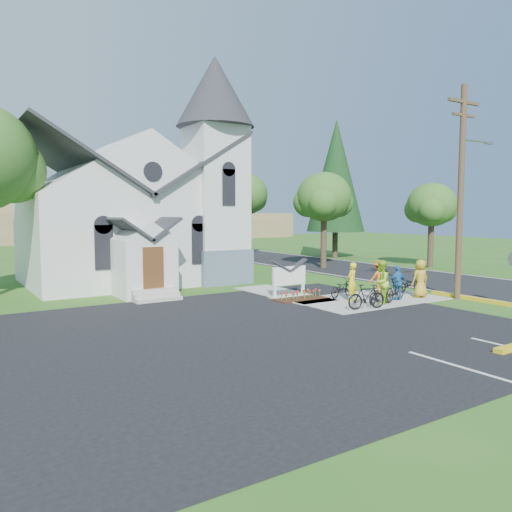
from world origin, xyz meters
TOP-DOWN VIEW (x-y plane):
  - ground at (0.00, 0.00)m, footprint 120.00×120.00m
  - parking_lot at (-7.00, -2.00)m, footprint 20.00×16.00m
  - road at (10.00, 15.00)m, footprint 8.00×90.00m
  - sidewalk at (1.50, 0.50)m, footprint 7.00×4.00m
  - church at (-5.48, 12.48)m, footprint 12.35×12.00m
  - church_sign at (-1.20, 3.20)m, footprint 2.20×0.40m
  - flower_bed at (-1.20, 2.30)m, footprint 2.60×1.10m
  - utility_pole at (5.36, -1.50)m, footprint 3.45×0.28m
  - tree_road_near at (8.50, 12.00)m, footprint 4.00×4.00m
  - tree_road_mid at (9.00, 24.00)m, footprint 4.40×4.40m
  - tree_road_far at (15.50, 8.00)m, footprint 3.60×3.60m
  - conifer at (15.00, 18.00)m, footprint 5.20×5.20m
  - distant_hills at (3.36, 56.33)m, footprint 61.00×10.00m
  - cyclist_0 at (0.44, 0.59)m, footprint 0.75×0.62m
  - bike_0 at (0.93, -0.61)m, footprint 1.77×1.01m
  - cyclist_1 at (0.98, -0.69)m, footprint 1.16×1.05m
  - bike_1 at (-0.42, -1.20)m, footprint 1.83×0.87m
  - cyclist_2 at (2.38, -0.43)m, footprint 1.00×0.57m
  - bike_2 at (0.71, 1.54)m, footprint 1.86×1.03m
  - cyclist_3 at (2.81, 1.16)m, footprint 1.22×0.87m
  - bike_3 at (1.99, -0.62)m, footprint 1.92×1.06m
  - cyclist_4 at (3.86, -0.50)m, footprint 0.97×0.71m
  - bike_4 at (4.70, 0.82)m, footprint 1.63×0.83m

SIDE VIEW (x-z plane):
  - ground at x=0.00m, z-range 0.00..0.00m
  - parking_lot at x=-7.00m, z-range 0.00..0.02m
  - road at x=10.00m, z-range 0.00..0.02m
  - sidewalk at x=1.50m, z-range 0.00..0.05m
  - flower_bed at x=-1.20m, z-range 0.00..0.07m
  - bike_4 at x=4.70m, z-range 0.05..0.87m
  - bike_0 at x=0.93m, z-range 0.05..0.93m
  - bike_2 at x=0.71m, z-range 0.05..0.97m
  - bike_1 at x=-0.42m, z-range 0.05..1.11m
  - bike_3 at x=1.99m, z-range 0.05..1.16m
  - cyclist_2 at x=2.38m, z-range 0.05..1.66m
  - cyclist_3 at x=2.81m, z-range 0.05..1.76m
  - cyclist_0 at x=0.44m, z-range 0.05..1.82m
  - cyclist_4 at x=3.86m, z-range 0.05..1.87m
  - cyclist_1 at x=0.98m, z-range 0.05..2.00m
  - church_sign at x=-1.20m, z-range 0.18..1.88m
  - distant_hills at x=3.36m, z-range -0.63..4.97m
  - tree_road_far at x=15.50m, z-range 1.48..7.78m
  - tree_road_near at x=8.50m, z-range 1.68..8.73m
  - church at x=-5.48m, z-range -1.25..11.75m
  - utility_pole at x=5.36m, z-range 0.40..10.40m
  - tree_road_mid at x=9.00m, z-range 1.88..9.68m
  - conifer at x=15.00m, z-range 1.19..13.59m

